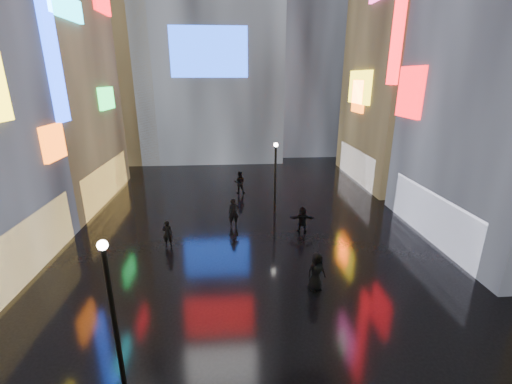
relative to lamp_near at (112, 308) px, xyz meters
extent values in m
plane|color=black|center=(4.65, 12.49, -2.94)|extent=(140.00, 140.00, 0.00)
cube|color=#FFC659|center=(-6.45, 6.49, -1.44)|extent=(0.20, 10.00, 3.00)
cube|color=#FF5A0C|center=(-6.20, 10.82, 3.12)|extent=(0.25, 2.24, 1.94)
cube|color=#143EFF|center=(-6.20, 12.49, 8.06)|extent=(0.25, 1.40, 8.00)
cube|color=black|center=(-11.35, 18.49, 8.06)|extent=(10.00, 12.00, 22.00)
cube|color=#FFC659|center=(-6.45, 18.49, -1.44)|extent=(0.20, 10.00, 3.00)
cube|color=#19E64D|center=(-6.20, 20.32, 4.97)|extent=(0.25, 3.00, 1.71)
cube|color=#19D8F3|center=(-6.20, 15.10, 10.66)|extent=(0.25, 4.84, 1.37)
cube|color=#FF0C13|center=(-6.20, 22.20, 12.36)|extent=(0.25, 3.32, 1.94)
cube|color=white|center=(15.75, 9.49, -1.44)|extent=(0.20, 9.00, 3.00)
cube|color=#FF0C13|center=(15.50, 13.62, 5.64)|extent=(0.25, 2.99, 3.26)
cube|color=#FF0C13|center=(15.50, 16.49, 11.06)|extent=(0.25, 1.40, 10.00)
cube|color=black|center=(20.65, 22.49, 11.06)|extent=(10.00, 12.00, 28.00)
cube|color=white|center=(15.75, 22.49, -1.44)|extent=(0.20, 9.00, 3.00)
cube|color=yellow|center=(15.50, 22.82, 5.71)|extent=(0.25, 4.92, 2.91)
cube|color=#FF5A0C|center=(15.50, 22.93, 4.90)|extent=(0.25, 2.63, 2.87)
cube|color=#194CFF|center=(1.65, 29.39, 9.06)|extent=(8.00, 0.20, 5.00)
cube|color=black|center=(13.65, 38.49, 14.06)|extent=(12.00, 12.00, 34.00)
cube|color=black|center=(-9.35, 34.49, 10.06)|extent=(10.00, 10.00, 26.00)
cylinder|color=black|center=(0.00, 0.00, -0.44)|extent=(0.16, 0.16, 5.00)
sphere|color=white|center=(0.00, 0.00, 2.11)|extent=(0.30, 0.30, 0.30)
cylinder|color=black|center=(6.80, 14.56, -0.44)|extent=(0.16, 0.16, 5.00)
sphere|color=white|center=(6.80, 14.56, 2.11)|extent=(0.30, 0.30, 0.30)
imported|color=black|center=(7.48, 4.77, -2.00)|extent=(1.07, 0.86, 1.89)
imported|color=black|center=(8.13, 11.04, -2.10)|extent=(1.62, 0.67, 1.70)
imported|color=black|center=(3.74, 12.28, -1.98)|extent=(0.76, 0.55, 1.92)
imported|color=black|center=(4.35, 19.18, -1.98)|extent=(1.01, 0.83, 1.93)
imported|color=black|center=(7.48, 4.77, -0.59)|extent=(1.31, 1.30, 0.92)
imported|color=black|center=(-0.18, 9.72, -2.14)|extent=(0.61, 0.42, 1.62)
camera|label=1|loc=(3.64, -8.89, 6.56)|focal=24.00mm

